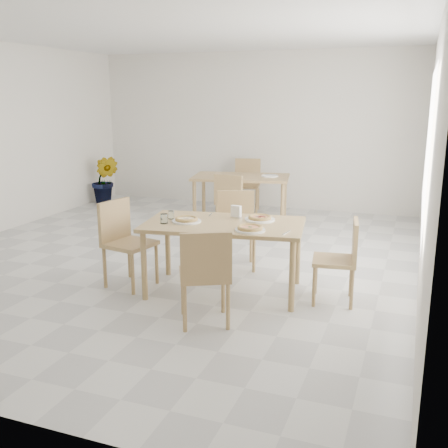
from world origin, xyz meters
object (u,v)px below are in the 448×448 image
(plate_margherita, at_px, (250,230))
(chair_west, at_px, (124,237))
(pizza_margherita, at_px, (250,228))
(plate_mushroom, at_px, (187,221))
(chair_back_n, at_px, (247,181))
(main_table, at_px, (224,230))
(chair_south, at_px, (205,271))
(pizza_mushroom, at_px, (187,219))
(plate_empty, at_px, (270,176))
(chair_back_s, at_px, (231,199))
(napkin_holder, at_px, (236,212))
(tumbler_b, at_px, (171,215))
(pizza_pepperoni, at_px, (260,217))
(plate_pepperoni, at_px, (260,219))
(chair_north, at_px, (236,223))
(tumbler_a, at_px, (164,219))
(second_table, at_px, (241,181))
(potted_plant, at_px, (105,180))
(chair_east, at_px, (343,255))

(plate_margherita, bearing_deg, chair_west, 177.80)
(pizza_margherita, bearing_deg, plate_mushroom, 170.66)
(pizza_margherita, xyz_separation_m, chair_back_n, (-1.38, 4.14, -0.25))
(main_table, distance_m, chair_west, 1.12)
(main_table, distance_m, chair_back_n, 4.05)
(main_table, height_order, chair_south, chair_south)
(pizza_margherita, bearing_deg, pizza_mushroom, 170.66)
(pizza_mushroom, height_order, plate_empty, pizza_mushroom)
(chair_back_s, bearing_deg, chair_west, 85.88)
(plate_mushroom, xyz_separation_m, pizza_mushroom, (0.00, 0.00, 0.02))
(plate_mushroom, distance_m, napkin_holder, 0.55)
(tumbler_b, bearing_deg, napkin_holder, 24.30)
(pizza_pepperoni, bearing_deg, plate_pepperoni, -90.00)
(pizza_mushroom, xyz_separation_m, plate_empty, (-0.04, 3.32, -0.02))
(plate_mushroom, bearing_deg, plate_margherita, -9.34)
(chair_north, distance_m, plate_margherita, 1.25)
(pizza_mushroom, height_order, chair_back_n, chair_back_n)
(tumbler_a, bearing_deg, second_table, 95.14)
(plate_margherita, bearing_deg, potted_plant, 137.44)
(chair_south, xyz_separation_m, chair_east, (1.06, 0.99, -0.03))
(tumbler_a, bearing_deg, chair_back_n, 96.32)
(plate_pepperoni, xyz_separation_m, second_table, (-1.18, 2.88, -0.09))
(pizza_margherita, bearing_deg, tumbler_b, 168.40)
(plate_margherita, height_order, tumbler_b, tumbler_b)
(plate_margherita, distance_m, plate_empty, 3.53)
(chair_south, height_order, tumbler_b, chair_south)
(plate_pepperoni, xyz_separation_m, tumbler_b, (-0.90, -0.26, 0.03))
(chair_west, relative_size, pizza_margherita, 2.97)
(pizza_mushroom, bearing_deg, plate_mushroom, 180.00)
(main_table, distance_m, second_table, 3.22)
(chair_west, height_order, plate_pepperoni, chair_west)
(tumbler_b, relative_size, napkin_holder, 0.64)
(main_table, xyz_separation_m, chair_east, (1.20, 0.14, -0.18))
(pizza_mushroom, relative_size, second_table, 0.14)
(tumbler_b, relative_size, potted_plant, 0.09)
(plate_mushroom, height_order, tumbler_b, tumbler_b)
(plate_margherita, distance_m, potted_plant, 5.54)
(plate_margherita, xyz_separation_m, tumbler_b, (-0.94, 0.19, 0.03))
(chair_north, relative_size, second_table, 0.54)
(tumbler_b, xyz_separation_m, potted_plant, (-3.14, 3.55, -0.33))
(chair_west, bearing_deg, napkin_holder, -58.54)
(main_table, relative_size, chair_back_s, 1.95)
(second_table, distance_m, potted_plant, 2.90)
(tumbler_a, relative_size, second_table, 0.06)
(tumbler_a, relative_size, chair_back_n, 0.11)
(plate_margherita, relative_size, chair_back_n, 0.32)
(pizza_margherita, relative_size, pizza_pepperoni, 1.20)
(chair_south, distance_m, chair_north, 1.77)
(chair_north, height_order, tumbler_b, chair_north)
(main_table, xyz_separation_m, pizza_pepperoni, (0.32, 0.23, 0.11))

